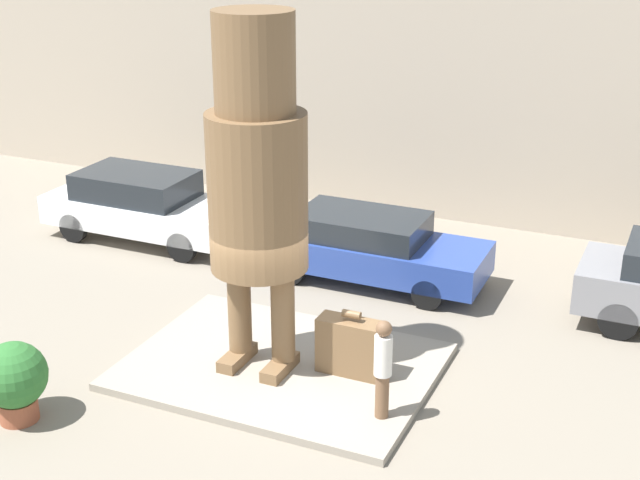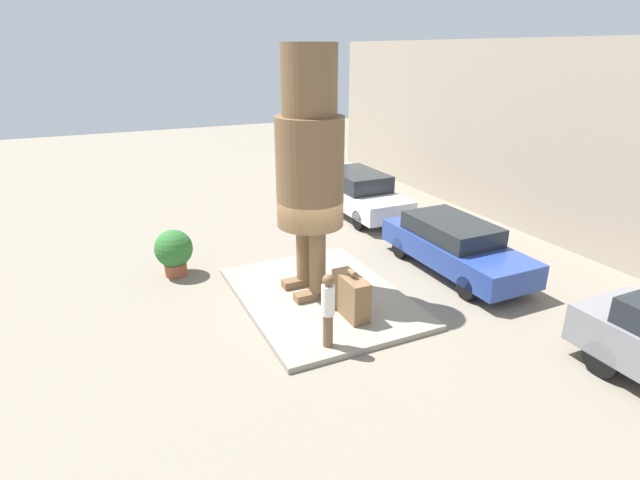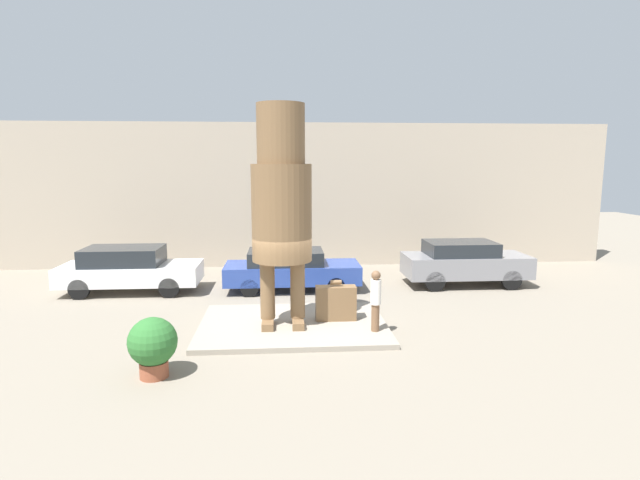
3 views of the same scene
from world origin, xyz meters
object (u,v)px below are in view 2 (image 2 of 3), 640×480
object	(u,v)px
giant_suitcase	(351,296)
statue_figure	(310,156)
planter_pot	(174,251)
parked_car_white	(358,192)
tourist	(328,307)
parked_car_blue	(454,245)

from	to	relation	value
giant_suitcase	statue_figure	bearing A→B (deg)	-167.06
planter_pot	parked_car_white	bearing A→B (deg)	109.93
statue_figure	planter_pot	world-z (taller)	statue_figure
tourist	statue_figure	bearing A→B (deg)	163.91
parked_car_white	planter_pot	world-z (taller)	parked_car_white
statue_figure	planter_pot	distance (m)	4.82
statue_figure	parked_car_blue	size ratio (longest dim) A/B	1.23
parked_car_blue	planter_pot	world-z (taller)	parked_car_blue
parked_car_blue	statue_figure	bearing A→B (deg)	-93.81
statue_figure	tourist	distance (m)	3.53
statue_figure	parked_car_blue	world-z (taller)	statue_figure
statue_figure	parked_car_white	world-z (taller)	statue_figure
parked_car_white	parked_car_blue	xyz separation A→B (m)	(5.57, -0.12, -0.07)
giant_suitcase	tourist	world-z (taller)	tourist
planter_pot	parked_car_blue	bearing A→B (deg)	67.03
tourist	planter_pot	xyz separation A→B (m)	(-5.08, -2.14, -0.29)
statue_figure	planter_pot	xyz separation A→B (m)	(-2.70, -2.83, -2.81)
statue_figure	parked_car_white	distance (m)	7.33
tourist	planter_pot	distance (m)	5.52
tourist	parked_car_white	world-z (taller)	tourist
parked_car_blue	planter_pot	bearing A→B (deg)	-112.97
giant_suitcase	planter_pot	distance (m)	5.23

